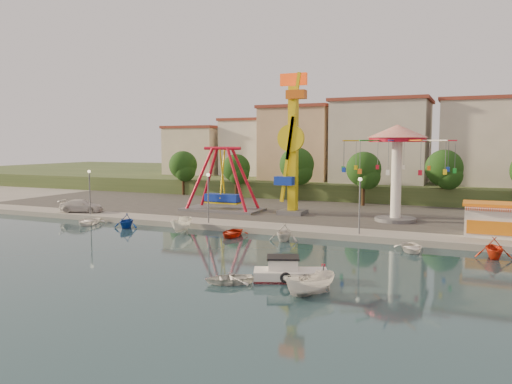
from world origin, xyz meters
The scene contains 33 objects.
ground centered at (0.00, 0.00, 0.00)m, with size 200.00×200.00×0.00m, color #122B32.
quay_deck centered at (0.00, 62.00, 0.30)m, with size 200.00×100.00×0.60m, color #9E998E.
asphalt_pad centered at (0.00, 30.00, 0.60)m, with size 90.00×28.00×0.01m, color #4C4944.
hill_terrace centered at (0.00, 67.00, 1.50)m, with size 200.00×60.00×3.00m, color #384C26.
pirate_ship_ride centered at (-11.08, 22.18, 4.39)m, with size 10.00×5.00×8.00m.
kamikaze_tower centered at (-1.91, 22.46, 8.61)m, with size 3.40×3.10×16.50m.
wave_swinger centered at (9.99, 22.12, 8.20)m, with size 11.60×11.60×10.40m.
booth_left centered at (19.49, 16.49, 2.16)m, with size 5.40×3.78×3.08m.
lamp_post_0 centered at (-24.00, 13.00, 3.10)m, with size 0.14×0.14×5.00m, color #59595E.
lamp_post_1 centered at (-8.00, 13.00, 3.10)m, with size 0.14×0.14×5.00m, color #59595E.
lamp_post_2 centered at (8.00, 13.00, 3.10)m, with size 0.14×0.14×5.00m, color #59595E.
tree_0 centered at (-26.00, 36.98, 5.47)m, with size 4.60×4.60×7.19m.
tree_1 centered at (-16.00, 36.24, 5.20)m, with size 4.35×4.35×6.80m.
tree_2 centered at (-6.00, 35.81, 5.92)m, with size 5.02×5.02×7.85m.
tree_3 centered at (4.00, 34.36, 5.55)m, with size 4.68×4.68×7.32m.
tree_4 centered at (14.00, 37.35, 5.75)m, with size 4.86×4.86×7.60m.
building_0 centered at (-33.37, 46.06, 8.93)m, with size 9.26×9.53×11.87m, color beige.
building_1 centered at (-21.33, 51.38, 7.32)m, with size 12.33×9.01×8.63m, color silver.
building_2 centered at (-8.19, 51.96, 8.62)m, with size 11.95×9.28×11.23m, color tan.
building_3 centered at (5.60, 48.80, 7.60)m, with size 12.59×10.50×9.20m, color beige.
building_4 centered at (19.07, 52.20, 7.62)m, with size 10.75×9.23×9.24m, color beige.
cabin_motorboat centered at (6.69, -2.64, 0.45)m, with size 5.14×3.45×1.69m.
rowboat_a centered at (8.35, -4.64, 0.37)m, with size 2.54×3.55×0.74m, color silver.
rowboat_b centered at (3.39, -4.86, 0.33)m, with size 2.26×3.16×0.66m, color silver.
skiff centered at (9.01, -5.39, 0.71)m, with size 1.39×3.69×1.42m, color white.
van centered at (-26.36, 14.12, 1.36)m, with size 2.14×5.26×1.53m, color silver.
moored_boat_0 centered at (-21.46, 9.80, 0.41)m, with size 2.81×3.93×0.81m, color white.
moored_boat_1 centered at (-16.24, 9.80, 0.78)m, with size 2.55×2.95×1.55m, color #1343AC.
moored_boat_2 centered at (-9.35, 9.80, 0.78)m, with size 1.51×4.02×1.55m, color silver.
moored_boat_3 centered at (-3.68, 9.80, 0.38)m, with size 2.62×3.67×0.76m, color red.
moored_boat_4 centered at (1.73, 9.80, 0.81)m, with size 2.67×3.09×1.63m, color silver.
moored_boat_6 centered at (13.04, 9.80, 0.36)m, with size 2.50×3.50×0.72m, color white.
moored_boat_7 centered at (19.28, 9.80, 0.84)m, with size 2.75×3.19×1.68m, color red.
Camera 1 is at (17.56, -32.92, 8.98)m, focal length 35.00 mm.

